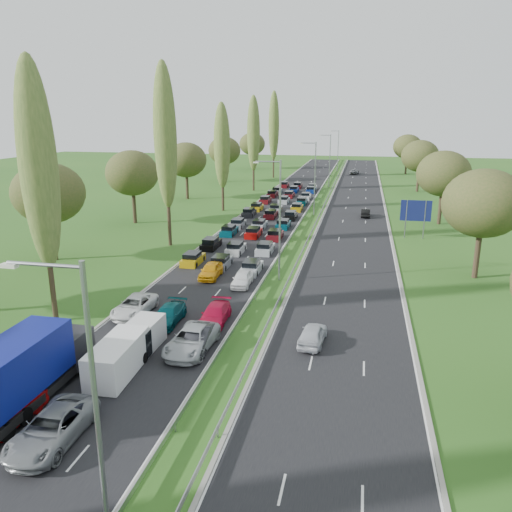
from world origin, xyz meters
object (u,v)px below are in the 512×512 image
Objects in this scene: white_van_rear at (120,356)px; direction_sign at (416,212)px; blue_lorry at (27,368)px; white_van_front at (141,337)px; near_car_2 at (135,306)px; info_sign at (33,336)px; near_car_1 at (8,413)px.

white_van_rear is 1.08× the size of direction_sign.
blue_lorry is at bearing -118.55° from direction_sign.
near_car_2 is at bearing 119.68° from white_van_front.
white_van_front is 44.86m from direction_sign.
blue_lorry reaches higher than white_van_rear.
blue_lorry is 6.47m from info_sign.
white_van_rear is (3.41, -9.32, 0.40)m from near_car_2.
info_sign is (-7.01, -1.99, 0.32)m from white_van_front.
near_car_2 is 2.52× the size of info_sign.
near_car_1 is at bearing -80.85° from blue_lorry.
info_sign is 50.25m from direction_sign.
white_van_rear is (3.14, 6.56, 0.40)m from near_car_1.
info_sign is at bearing 168.22° from white_van_rear.
near_car_1 is at bearing -118.09° from white_van_rear.
direction_sign is (21.78, 42.27, 2.41)m from white_van_rear.
direction_sign reaches higher than white_van_rear.
blue_lorry is 52.96m from direction_sign.
direction_sign is at bearing 61.76° from white_van_front.
white_van_rear is 2.67× the size of info_sign.
direction_sign is (28.80, 41.12, 2.20)m from info_sign.
direction_sign is (24.92, 48.82, 2.81)m from near_car_1.
white_van_rear is at bearing 68.72° from near_car_1.
direction_sign is (21.79, 39.13, 2.52)m from white_van_front.
white_van_rear is at bearing 50.00° from blue_lorry.
blue_lorry is at bearing 103.72° from near_car_1.
white_van_rear reaches higher than near_car_2.
direction_sign is (25.30, 46.51, 1.43)m from blue_lorry.
white_van_rear is (3.53, 4.24, -0.98)m from blue_lorry.
near_car_1 is at bearing -88.91° from near_car_2.
info_sign is (-7.02, 1.15, 0.21)m from white_van_rear.
white_van_rear is at bearing -88.92° from white_van_front.
white_van_front is at bearing 76.42° from near_car_1.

